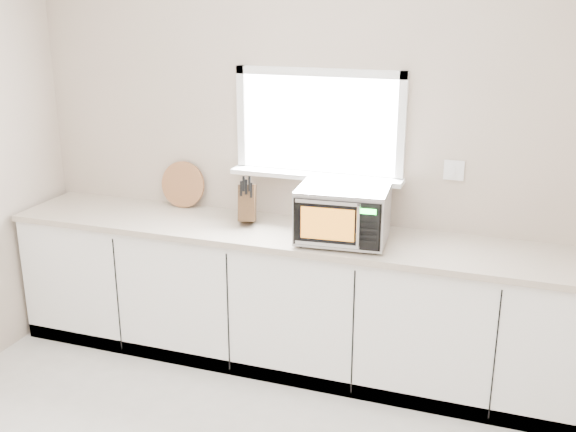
% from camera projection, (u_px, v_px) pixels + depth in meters
% --- Properties ---
extents(back_wall, '(4.00, 0.17, 2.70)m').
position_uv_depth(back_wall, '(319.00, 153.00, 4.32)').
color(back_wall, '#C5B29C').
rests_on(back_wall, ground).
extents(cabinets, '(3.92, 0.60, 0.88)m').
position_uv_depth(cabinets, '(304.00, 303.00, 4.34)').
color(cabinets, white).
rests_on(cabinets, ground).
extents(countertop, '(3.92, 0.64, 0.04)m').
position_uv_depth(countertop, '(304.00, 236.00, 4.18)').
color(countertop, '#B8A798').
rests_on(countertop, cabinets).
extents(microwave, '(0.55, 0.45, 0.34)m').
position_uv_depth(microwave, '(343.00, 214.00, 3.97)').
color(microwave, black).
rests_on(microwave, countertop).
extents(knife_block, '(0.17, 0.25, 0.33)m').
position_uv_depth(knife_block, '(247.00, 202.00, 4.33)').
color(knife_block, '#4F331C').
rests_on(knife_block, countertop).
extents(cutting_board, '(0.32, 0.08, 0.32)m').
position_uv_depth(cutting_board, '(183.00, 184.00, 4.66)').
color(cutting_board, '#AC7042').
rests_on(cutting_board, countertop).
extents(coffee_grinder, '(0.14, 0.14, 0.20)m').
position_uv_depth(coffee_grinder, '(325.00, 210.00, 4.31)').
color(coffee_grinder, '#B4B7BC').
rests_on(coffee_grinder, countertop).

